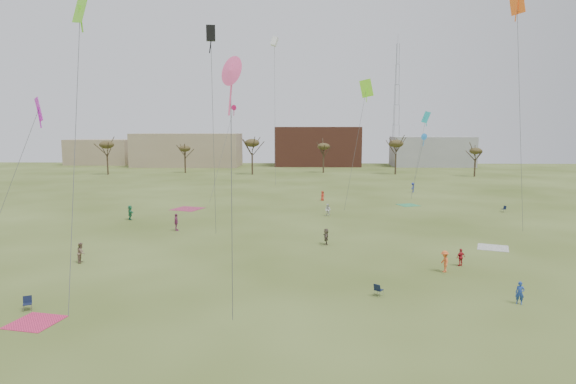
{
  "coord_description": "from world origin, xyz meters",
  "views": [
    {
      "loc": [
        1.76,
        -32.28,
        11.26
      ],
      "look_at": [
        0.0,
        12.0,
        5.5
      ],
      "focal_mm": 30.13,
      "sensor_mm": 36.0,
      "label": 1
    }
  ],
  "objects_px": {
    "spectator_fore_a": "(461,257)",
    "radio_tower": "(396,104)",
    "camp_chair_right": "(504,210)",
    "flyer_near_right": "(520,293)",
    "camp_chair_left": "(28,306)",
    "camp_chair_center": "(379,292)"
  },
  "relations": [
    {
      "from": "camp_chair_center",
      "to": "camp_chair_right",
      "type": "height_order",
      "value": "same"
    },
    {
      "from": "spectator_fore_a",
      "to": "camp_chair_right",
      "type": "height_order",
      "value": "spectator_fore_a"
    },
    {
      "from": "camp_chair_center",
      "to": "camp_chair_right",
      "type": "relative_size",
      "value": 1.0
    },
    {
      "from": "spectator_fore_a",
      "to": "camp_chair_center",
      "type": "distance_m",
      "value": 10.95
    },
    {
      "from": "camp_chair_left",
      "to": "camp_chair_right",
      "type": "bearing_deg",
      "value": 13.7
    },
    {
      "from": "camp_chair_left",
      "to": "camp_chair_center",
      "type": "distance_m",
      "value": 22.65
    },
    {
      "from": "spectator_fore_a",
      "to": "camp_chair_center",
      "type": "xyz_separation_m",
      "value": [
        -7.87,
        -7.6,
        -0.47
      ]
    },
    {
      "from": "camp_chair_left",
      "to": "camp_chair_center",
      "type": "relative_size",
      "value": 1.0
    },
    {
      "from": "camp_chair_right",
      "to": "radio_tower",
      "type": "relative_size",
      "value": 0.02
    },
    {
      "from": "spectator_fore_a",
      "to": "camp_chair_right",
      "type": "bearing_deg",
      "value": -143.98
    },
    {
      "from": "spectator_fore_a",
      "to": "camp_chair_center",
      "type": "height_order",
      "value": "spectator_fore_a"
    },
    {
      "from": "camp_chair_right",
      "to": "radio_tower",
      "type": "distance_m",
      "value": 92.88
    },
    {
      "from": "flyer_near_right",
      "to": "camp_chair_left",
      "type": "bearing_deg",
      "value": -150.06
    },
    {
      "from": "flyer_near_right",
      "to": "camp_chair_left",
      "type": "xyz_separation_m",
      "value": [
        -31.29,
        -2.34,
        -0.48
      ]
    },
    {
      "from": "spectator_fore_a",
      "to": "radio_tower",
      "type": "height_order",
      "value": "radio_tower"
    },
    {
      "from": "radio_tower",
      "to": "flyer_near_right",
      "type": "bearing_deg",
      "value": -96.5
    },
    {
      "from": "flyer_near_right",
      "to": "camp_chair_left",
      "type": "distance_m",
      "value": 31.38
    },
    {
      "from": "camp_chair_left",
      "to": "radio_tower",
      "type": "xyz_separation_m",
      "value": [
        45.7,
        128.91,
        18.95
      ]
    },
    {
      "from": "flyer_near_right",
      "to": "spectator_fore_a",
      "type": "distance_m",
      "value": 8.85
    },
    {
      "from": "spectator_fore_a",
      "to": "camp_chair_left",
      "type": "distance_m",
      "value": 32.23
    },
    {
      "from": "flyer_near_right",
      "to": "radio_tower",
      "type": "height_order",
      "value": "radio_tower"
    },
    {
      "from": "radio_tower",
      "to": "camp_chair_right",
      "type": "bearing_deg",
      "value": -90.82
    }
  ]
}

